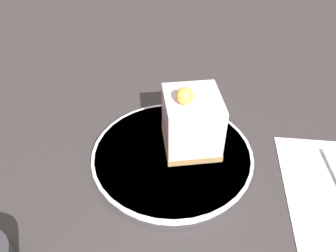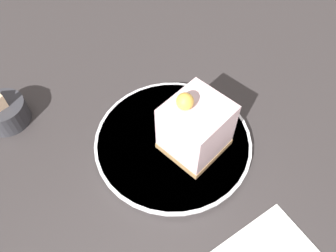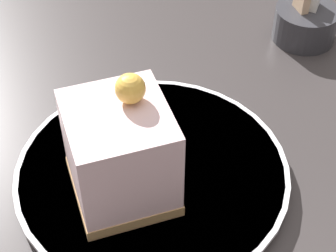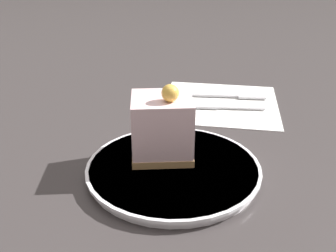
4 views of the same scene
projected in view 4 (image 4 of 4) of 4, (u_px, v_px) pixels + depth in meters
ground_plane at (187, 175)px, 0.47m from camera, size 4.00×4.00×0.00m
plate at (173, 169)px, 0.47m from camera, size 0.22×0.22×0.01m
cake_slice at (162, 127)px, 0.48m from camera, size 0.09×0.10×0.10m
napkin at (219, 103)px, 0.70m from camera, size 0.23×0.23×0.00m
fork at (228, 96)px, 0.72m from camera, size 0.04×0.17×0.00m
knife at (210, 107)px, 0.67m from camera, size 0.04×0.16×0.00m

